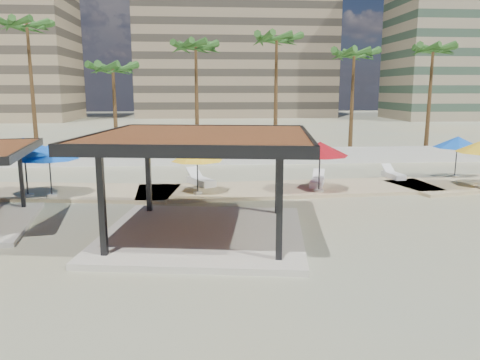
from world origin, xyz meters
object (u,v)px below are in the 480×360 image
Objects in this scene: umbrella_a at (49,152)px; lounger_c at (393,175)px; umbrella_c at (320,149)px; lounger_a at (201,181)px; pavilion_central at (203,176)px; lounger_b at (317,182)px.

lounger_c is (18.70, 3.44, -2.00)m from umbrella_a.
umbrella_c reaches higher than lounger_a.
umbrella_a is 7.90m from lounger_a.
lounger_b is (6.25, 8.08, -1.93)m from pavilion_central.
lounger_b is (0.32, 1.64, -2.03)m from umbrella_c.
pavilion_central is 2.70× the size of umbrella_a.
pavilion_central is 8.98m from lounger_a.
pavilion_central is 4.06× the size of lounger_b.
umbrella_c is (5.93, 6.43, 0.10)m from pavilion_central.
lounger_b is at bearing -124.54° from lounger_a.
umbrella_c is 6.68m from lounger_c.
pavilion_central is at bearing 161.49° from lounger_b.
lounger_a is 6.41m from lounger_b.
pavilion_central is 10.39m from lounger_b.
pavilion_central is 3.70× the size of lounger_a.
pavilion_central reaches higher than umbrella_c.
umbrella_a is 1.03× the size of umbrella_c.
lounger_a is at bearing 158.87° from umbrella_c.
umbrella_a is at bearing 180.00° from umbrella_c.
umbrella_a is at bearing 79.51° from lounger_a.
umbrella_a is 19.12m from lounger_c.
lounger_c is (11.28, 9.88, -1.94)m from pavilion_central.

